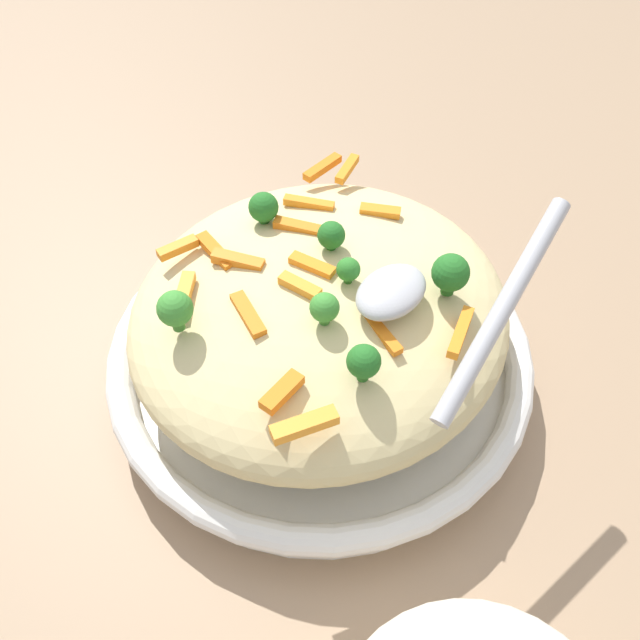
{
  "coord_description": "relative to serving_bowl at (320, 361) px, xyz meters",
  "views": [
    {
      "loc": [
        0.27,
        0.24,
        0.49
      ],
      "look_at": [
        0.0,
        0.0,
        0.08
      ],
      "focal_mm": 40.9,
      "sensor_mm": 36.0,
      "label": 1
    }
  ],
  "objects": [
    {
      "name": "ground_plane",
      "position": [
        0.0,
        0.0,
        -0.03
      ],
      "size": [
        2.4,
        2.4,
        0.0
      ],
      "primitive_type": "plane",
      "color": "#9E7F60"
    },
    {
      "name": "serving_bowl",
      "position": [
        0.0,
        0.0,
        0.0
      ],
      "size": [
        0.33,
        0.33,
        0.05
      ],
      "color": "white",
      "rests_on": "ground_plane"
    },
    {
      "name": "pasta_mound",
      "position": [
        0.0,
        0.0,
        0.06
      ],
      "size": [
        0.29,
        0.27,
        0.09
      ],
      "primitive_type": "ellipsoid",
      "color": "#DBC689",
      "rests_on": "serving_bowl"
    },
    {
      "name": "carrot_piece_0",
      "position": [
        0.0,
        -0.01,
        0.1
      ],
      "size": [
        0.02,
        0.03,
        0.01
      ],
      "primitive_type": "cube",
      "rotation": [
        0.0,
        0.0,
        1.77
      ],
      "color": "orange",
      "rests_on": "pasta_mound"
    },
    {
      "name": "carrot_piece_1",
      "position": [
        0.01,
        0.06,
        0.1
      ],
      "size": [
        0.02,
        0.04,
        0.01
      ],
      "primitive_type": "cube",
      "rotation": [
        0.0,
        0.0,
        4.4
      ],
      "color": "orange",
      "rests_on": "pasta_mound"
    },
    {
      "name": "carrot_piece_2",
      "position": [
        -0.08,
        -0.01,
        0.1
      ],
      "size": [
        0.02,
        0.03,
        0.01
      ],
      "primitive_type": "cube",
      "rotation": [
        0.0,
        0.0,
        5.25
      ],
      "color": "orange",
      "rests_on": "pasta_mound"
    },
    {
      "name": "carrot_piece_3",
      "position": [
        0.09,
        0.05,
        0.1
      ],
      "size": [
        0.03,
        0.01,
        0.01
      ],
      "primitive_type": "cube",
      "rotation": [
        0.0,
        0.0,
        3.2
      ],
      "color": "orange",
      "rests_on": "pasta_mound"
    },
    {
      "name": "carrot_piece_4",
      "position": [
        -0.11,
        -0.06,
        0.1
      ],
      "size": [
        0.03,
        0.02,
        0.01
      ],
      "primitive_type": "cube",
      "rotation": [
        0.0,
        0.0,
        3.45
      ],
      "color": "orange",
      "rests_on": "pasta_mound"
    },
    {
      "name": "carrot_piece_5",
      "position": [
        0.02,
        0.0,
        0.1
      ],
      "size": [
        0.01,
        0.03,
        0.01
      ],
      "primitive_type": "cube",
      "rotation": [
        0.0,
        0.0,
        4.84
      ],
      "color": "orange",
      "rests_on": "pasta_mound"
    },
    {
      "name": "carrot_piece_6",
      "position": [
        -0.05,
        -0.06,
        0.1
      ],
      "size": [
        0.02,
        0.04,
        0.01
      ],
      "primitive_type": "cube",
      "rotation": [
        0.0,
        0.0,
        5.19
      ],
      "color": "orange",
      "rests_on": "pasta_mound"
    },
    {
      "name": "carrot_piece_7",
      "position": [
        -0.03,
        -0.04,
        0.1
      ],
      "size": [
        0.02,
        0.04,
        0.01
      ],
      "primitive_type": "cube",
      "rotation": [
        0.0,
        0.0,
        1.98
      ],
      "color": "orange",
      "rests_on": "pasta_mound"
    },
    {
      "name": "carrot_piece_8",
      "position": [
        0.03,
        -0.05,
        0.1
      ],
      "size": [
        0.02,
        0.04,
        0.01
      ],
      "primitive_type": "cube",
      "rotation": [
        0.0,
        0.0,
        5.12
      ],
      "color": "orange",
      "rests_on": "pasta_mound"
    },
    {
      "name": "carrot_piece_9",
      "position": [
        0.05,
        -0.1,
        0.1
      ],
      "size": [
        0.03,
        0.02,
        0.01
      ],
      "primitive_type": "cube",
      "rotation": [
        0.0,
        0.0,
        2.89
      ],
      "color": "orange",
      "rests_on": "pasta_mound"
    },
    {
      "name": "carrot_piece_10",
      "position": [
        0.1,
        0.07,
        0.1
      ],
      "size": [
        0.04,
        0.03,
        0.01
      ],
      "primitive_type": "cube",
      "rotation": [
        0.0,
        0.0,
        5.83
      ],
      "color": "orange",
      "rests_on": "pasta_mound"
    },
    {
      "name": "carrot_piece_11",
      "position": [
        -0.09,
        -0.08,
        0.1
      ],
      "size": [
        0.04,
        0.01,
        0.01
      ],
      "primitive_type": "cube",
      "rotation": [
        0.0,
        0.0,
        6.26
      ],
      "color": "orange",
      "rests_on": "pasta_mound"
    },
    {
      "name": "carrot_piece_12",
      "position": [
        0.06,
        -0.01,
        0.1
      ],
      "size": [
        0.02,
        0.04,
        0.01
      ],
      "primitive_type": "cube",
      "rotation": [
        0.0,
        0.0,
        1.2
      ],
      "color": "orange",
      "rests_on": "pasta_mound"
    },
    {
      "name": "carrot_piece_13",
      "position": [
        0.03,
        -0.07,
        0.1
      ],
      "size": [
        0.02,
        0.04,
        0.01
      ],
      "primitive_type": "cube",
      "rotation": [
        0.0,
        0.0,
        1.37
      ],
      "color": "orange",
      "rests_on": "pasta_mound"
    },
    {
      "name": "carrot_piece_14",
      "position": [
        -0.02,
        0.1,
        0.1
      ],
      "size": [
        0.04,
        0.02,
        0.01
      ],
      "primitive_type": "cube",
      "rotation": [
        0.0,
        0.0,
        3.48
      ],
      "color": "orange",
      "rests_on": "pasta_mound"
    },
    {
      "name": "carrot_piece_15",
      "position": [
        0.07,
        -0.06,
        0.1
      ],
      "size": [
        0.03,
        0.03,
        0.01
      ],
      "primitive_type": "cube",
      "rotation": [
        0.0,
        0.0,
        0.65
      ],
      "color": "orange",
      "rests_on": "pasta_mound"
    },
    {
      "name": "broccoli_floret_0",
      "position": [
        -0.02,
        -0.07,
        0.11
      ],
      "size": [
        0.02,
        0.02,
        0.03
      ],
      "color": "#205B1C",
      "rests_on": "pasta_mound"
    },
    {
      "name": "broccoli_floret_1",
      "position": [
        -0.01,
        0.02,
        0.11
      ],
      "size": [
        0.02,
        0.02,
        0.02
      ],
      "color": "#296820",
      "rests_on": "pasta_mound"
    },
    {
      "name": "broccoli_floret_2",
      "position": [
        0.03,
        0.03,
        0.11
      ],
      "size": [
        0.02,
        0.02,
        0.02
      ],
      "color": "#377928",
      "rests_on": "pasta_mound"
    },
    {
      "name": "broccoli_floret_3",
      "position": [
        0.05,
        0.08,
        0.11
      ],
      "size": [
        0.02,
        0.02,
        0.03
      ],
      "color": "#205B1C",
      "rests_on": "pasta_mound"
    },
    {
      "name": "broccoli_floret_4",
      "position": [
        0.09,
        -0.04,
        0.11
      ],
      "size": [
        0.02,
        0.02,
        0.03
      ],
      "color": "#377928",
      "rests_on": "pasta_mound"
    },
    {
      "name": "broccoli_floret_5",
      "position": [
        -0.02,
        -0.01,
        0.11
      ],
      "size": [
        0.02,
        0.02,
        0.03
      ],
      "color": "#205B1C",
      "rests_on": "pasta_mound"
    },
    {
      "name": "broccoli_floret_6",
      "position": [
        -0.05,
        0.07,
        0.11
      ],
      "size": [
        0.03,
        0.03,
        0.03
      ],
      "color": "#205B1C",
      "rests_on": "pasta_mound"
    },
    {
      "name": "serving_spoon",
      "position": [
        -0.01,
        0.08,
        0.12
      ],
      "size": [
        0.15,
        0.11,
        0.07
      ],
      "color": "#B7B7BC",
      "rests_on": "pasta_mound"
    }
  ]
}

